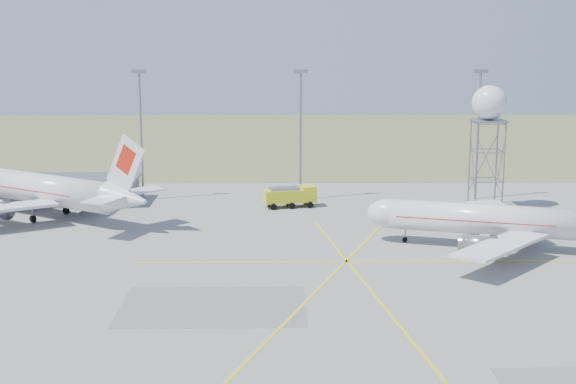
{
  "coord_description": "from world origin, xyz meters",
  "views": [
    {
      "loc": [
        -13.83,
        -59.12,
        25.97
      ],
      "look_at": [
        -12.36,
        40.0,
        6.32
      ],
      "focal_mm": 50.0,
      "sensor_mm": 36.0,
      "label": 1
    }
  ],
  "objects_px": {
    "airliner_far": "(41,189)",
    "radar_tower": "(488,140)",
    "fire_truck": "(291,197)",
    "airliner_main": "(496,221)"
  },
  "relations": [
    {
      "from": "airliner_far",
      "to": "radar_tower",
      "type": "xyz_separation_m",
      "value": [
        65.15,
        4.57,
        6.39
      ]
    },
    {
      "from": "airliner_main",
      "to": "fire_truck",
      "type": "height_order",
      "value": "airliner_main"
    },
    {
      "from": "fire_truck",
      "to": "airliner_far",
      "type": "bearing_deg",
      "value": 176.72
    },
    {
      "from": "fire_truck",
      "to": "airliner_main",
      "type": "bearing_deg",
      "value": -57.51
    },
    {
      "from": "radar_tower",
      "to": "fire_truck",
      "type": "distance_m",
      "value": 30.52
    },
    {
      "from": "radar_tower",
      "to": "airliner_main",
      "type": "bearing_deg",
      "value": -101.48
    },
    {
      "from": "airliner_main",
      "to": "airliner_far",
      "type": "bearing_deg",
      "value": 0.12
    },
    {
      "from": "fire_truck",
      "to": "radar_tower",
      "type": "bearing_deg",
      "value": -15.62
    },
    {
      "from": "airliner_far",
      "to": "radar_tower",
      "type": "relative_size",
      "value": 1.88
    },
    {
      "from": "radar_tower",
      "to": "fire_truck",
      "type": "bearing_deg",
      "value": 177.15
    }
  ]
}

